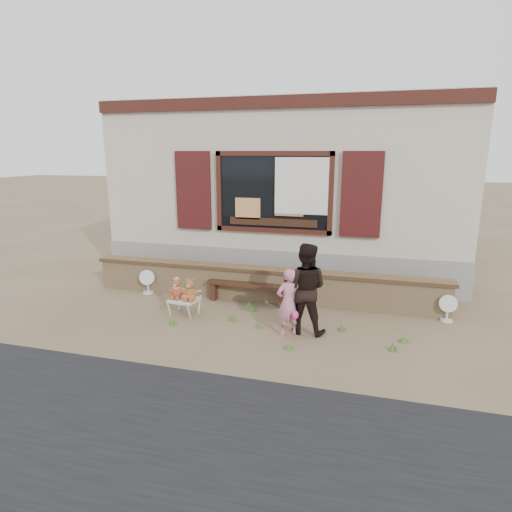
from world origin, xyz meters
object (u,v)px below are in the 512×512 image
(folding_chair, at_px, (184,300))
(teddy_bear_right, at_px, (190,289))
(adult, at_px, (305,288))
(bench, at_px, (248,288))
(teddy_bear_left, at_px, (177,288))
(child, at_px, (288,302))

(folding_chair, xyz_separation_m, teddy_bear_right, (0.14, -0.02, 0.23))
(folding_chair, bearing_deg, adult, 1.31)
(bench, distance_m, teddy_bear_left, 1.42)
(teddy_bear_right, relative_size, child, 0.37)
(teddy_bear_left, height_order, adult, adult)
(bench, bearing_deg, teddy_bear_left, -136.22)
(teddy_bear_right, bearing_deg, adult, 1.40)
(teddy_bear_left, distance_m, adult, 2.38)
(folding_chair, distance_m, child, 2.04)
(teddy_bear_left, bearing_deg, teddy_bear_right, -0.00)
(bench, bearing_deg, child, -47.43)
(folding_chair, height_order, teddy_bear_right, teddy_bear_right)
(child, bearing_deg, teddy_bear_right, -48.86)
(child, xyz_separation_m, adult, (0.23, 0.19, 0.19))
(bench, bearing_deg, teddy_bear_right, -126.76)
(teddy_bear_right, height_order, child, child)
(child, bearing_deg, teddy_bear_left, -48.23)
(teddy_bear_left, xyz_separation_m, teddy_bear_right, (0.28, -0.03, 0.01))
(bench, height_order, child, child)
(child, bearing_deg, bench, -88.92)
(adult, bearing_deg, child, 41.62)
(teddy_bear_right, xyz_separation_m, adult, (2.08, -0.17, 0.24))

